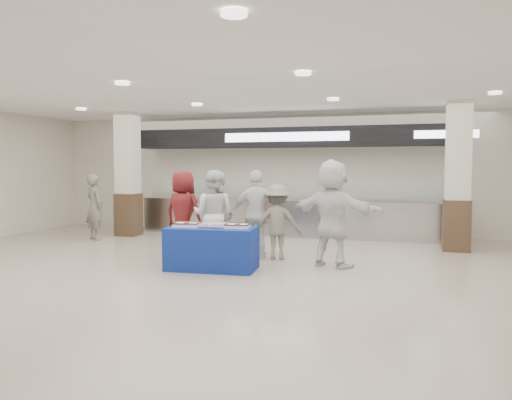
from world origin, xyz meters
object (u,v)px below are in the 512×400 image
(chef_tall, at_px, (213,215))
(soldier_bg, at_px, (95,207))
(civilian_maroon, at_px, (183,213))
(soldier_b, at_px, (277,222))
(display_table, at_px, (212,248))
(cupcake_tray, at_px, (215,225))
(sheet_cake_left, at_px, (187,224))
(civilian_white, at_px, (333,213))
(sheet_cake_right, at_px, (238,225))
(soldier_a, at_px, (218,213))
(chef_short, at_px, (257,214))

(chef_tall, height_order, soldier_bg, chef_tall)
(civilian_maroon, bearing_deg, soldier_b, -167.58)
(display_table, distance_m, chef_tall, 1.10)
(cupcake_tray, bearing_deg, sheet_cake_left, -166.11)
(sheet_cake_left, bearing_deg, display_table, 9.43)
(soldier_b, xyz_separation_m, soldier_bg, (-4.95, 1.16, 0.08))
(display_table, relative_size, cupcake_tray, 3.39)
(cupcake_tray, xyz_separation_m, civilian_maroon, (-1.16, 1.15, 0.08))
(civilian_white, bearing_deg, sheet_cake_left, 42.97)
(soldier_b, bearing_deg, cupcake_tray, 44.43)
(display_table, bearing_deg, sheet_cake_right, -0.88)
(civilian_white, bearing_deg, soldier_a, 10.11)
(soldier_a, distance_m, civilian_white, 2.46)
(sheet_cake_right, xyz_separation_m, soldier_a, (-0.89, 1.34, 0.06))
(soldier_a, relative_size, chef_short, 0.98)
(sheet_cake_left, height_order, sheet_cake_right, sheet_cake_left)
(display_table, xyz_separation_m, chef_short, (0.45, 1.25, 0.50))
(chef_short, height_order, civilian_white, civilian_white)
(sheet_cake_left, xyz_separation_m, cupcake_tray, (0.49, 0.12, -0.01))
(sheet_cake_right, distance_m, soldier_b, 1.30)
(display_table, xyz_separation_m, chef_tall, (-0.34, 0.93, 0.50))
(chef_tall, xyz_separation_m, soldier_b, (1.20, 0.34, -0.14))
(sheet_cake_left, xyz_separation_m, sheet_cake_right, (0.91, 0.10, -0.00))
(sheet_cake_right, relative_size, soldier_bg, 0.27)
(soldier_a, height_order, soldier_bg, soldier_a)
(sheet_cake_right, bearing_deg, display_table, -176.40)
(civilian_maroon, height_order, civilian_white, civilian_white)
(display_table, distance_m, soldier_b, 1.57)
(soldier_bg, bearing_deg, sheet_cake_right, -177.81)
(cupcake_tray, xyz_separation_m, chef_short, (0.40, 1.21, 0.08))
(display_table, relative_size, soldier_b, 1.06)
(sheet_cake_left, distance_m, soldier_a, 1.44)
(civilian_maroon, bearing_deg, display_table, 143.44)
(display_table, distance_m, civilian_maroon, 1.71)
(soldier_a, distance_m, chef_tall, 0.45)
(civilian_maroon, bearing_deg, sheet_cake_right, 154.07)
(sheet_cake_right, xyz_separation_m, chef_short, (-0.02, 1.23, 0.08))
(chef_tall, xyz_separation_m, chef_short, (0.79, 0.33, -0.00))
(civilian_maroon, bearing_deg, sheet_cake_left, 128.36)
(sheet_cake_right, bearing_deg, chef_tall, 132.14)
(sheet_cake_left, distance_m, soldier_b, 1.87)
(cupcake_tray, height_order, soldier_a, soldier_a)
(soldier_b, bearing_deg, civilian_white, 149.56)
(chef_short, bearing_deg, sheet_cake_left, 42.28)
(sheet_cake_right, bearing_deg, sheet_cake_left, -173.55)
(display_table, relative_size, chef_short, 0.89)
(civilian_white, bearing_deg, soldier_b, 2.85)
(sheet_cake_right, bearing_deg, soldier_bg, 152.24)
(chef_tall, height_order, chef_short, same)
(sheet_cake_right, xyz_separation_m, soldier_b, (0.39, 1.24, -0.06))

